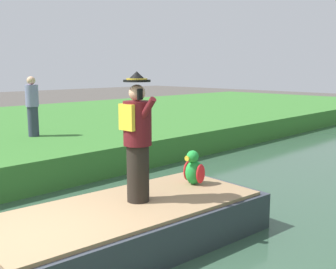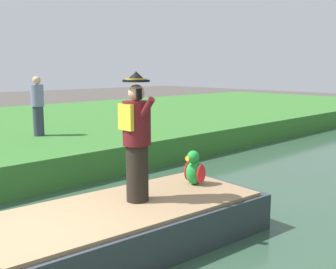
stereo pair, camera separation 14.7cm
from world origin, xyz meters
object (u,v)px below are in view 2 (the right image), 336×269
(person_pirate, at_px, (137,138))
(person_bystander, at_px, (38,106))
(parrot_plush, at_px, (194,170))
(boat, at_px, (126,226))

(person_pirate, relative_size, person_bystander, 1.16)
(person_pirate, xyz_separation_m, parrot_plush, (0.00, 1.21, -0.68))
(parrot_plush, bearing_deg, person_bystander, 178.08)
(person_pirate, distance_m, person_bystander, 6.06)
(person_bystander, bearing_deg, person_pirate, -13.46)
(person_pirate, bearing_deg, boat, -70.72)
(boat, relative_size, person_pirate, 2.35)
(boat, distance_m, person_pirate, 1.26)
(parrot_plush, xyz_separation_m, person_bystander, (-5.89, 0.20, 0.64))
(boat, bearing_deg, person_bystander, 164.50)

